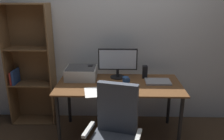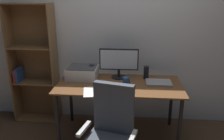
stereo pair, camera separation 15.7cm
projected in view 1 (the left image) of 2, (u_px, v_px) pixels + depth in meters
name	position (u px, v px, depth m)	size (l,w,h in m)	color
ground_plane	(119.00, 134.00, 3.15)	(12.00, 12.00, 0.00)	#4C3826
back_wall	(119.00, 33.00, 3.26)	(6.40, 0.10, 2.60)	silver
desk	(119.00, 90.00, 2.94)	(1.56, 0.75, 0.74)	brown
monitor	(118.00, 61.00, 3.07)	(0.52, 0.20, 0.40)	black
keyboard	(114.00, 90.00, 2.70)	(0.29, 0.11, 0.02)	black
mouse	(133.00, 89.00, 2.70)	(0.06, 0.10, 0.03)	black
coffee_mug	(126.00, 81.00, 2.89)	(0.09, 0.08, 0.10)	#285193
laptop	(158.00, 82.00, 2.96)	(0.32, 0.23, 0.02)	#99999E
speaker_left	(91.00, 71.00, 3.12)	(0.06, 0.07, 0.17)	black
speaker_right	(145.00, 72.00, 3.10)	(0.06, 0.07, 0.17)	black
printer	(81.00, 73.00, 3.07)	(0.40, 0.34, 0.16)	silver
paper_sheet	(94.00, 92.00, 2.67)	(0.21, 0.30, 0.00)	white
bookshelf	(31.00, 66.00, 3.27)	(0.63, 0.28, 1.71)	brown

